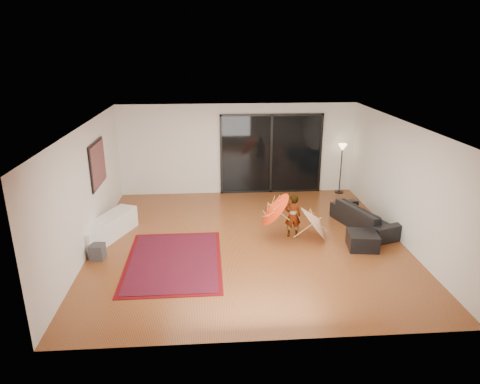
{
  "coord_description": "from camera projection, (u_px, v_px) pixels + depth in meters",
  "views": [
    {
      "loc": [
        -0.83,
        -8.91,
        4.3
      ],
      "look_at": [
        -0.16,
        0.33,
        1.1
      ],
      "focal_mm": 32.0,
      "sensor_mm": 36.0,
      "label": 1
    }
  ],
  "objects": [
    {
      "name": "floor_lamp",
      "position": [
        342.0,
        154.0,
        12.74
      ],
      "size": [
        0.26,
        0.26,
        1.52
      ],
      "color": "black",
      "rests_on": "floor"
    },
    {
      "name": "wall_left",
      "position": [
        86.0,
        190.0,
        9.18
      ],
      "size": [
        0.0,
        7.0,
        7.0
      ],
      "primitive_type": "plane",
      "rotation": [
        1.57,
        0.0,
        1.57
      ],
      "color": "silver",
      "rests_on": "floor"
    },
    {
      "name": "ottoman",
      "position": [
        363.0,
        240.0,
        9.49
      ],
      "size": [
        0.72,
        0.72,
        0.36
      ],
      "primitive_type": "cube",
      "rotation": [
        0.0,
        0.0,
        -0.14
      ],
      "color": "black",
      "rests_on": "floor"
    },
    {
      "name": "sofa",
      "position": [
        365.0,
        217.0,
        10.51
      ],
      "size": [
        1.34,
        2.1,
        0.57
      ],
      "primitive_type": "imported",
      "rotation": [
        0.0,
        0.0,
        1.89
      ],
      "color": "black",
      "rests_on": "floor"
    },
    {
      "name": "ceiling",
      "position": [
        249.0,
        125.0,
        8.98
      ],
      "size": [
        7.0,
        7.0,
        0.0
      ],
      "primitive_type": "plane",
      "rotation": [
        3.14,
        0.0,
        0.0
      ],
      "color": "white",
      "rests_on": "wall_back"
    },
    {
      "name": "parasol_orange",
      "position": [
        270.0,
        209.0,
        9.82
      ],
      "size": [
        0.7,
        0.89,
        0.9
      ],
      "rotation": [
        0.0,
        -0.88,
        0.0
      ],
      "color": "red",
      "rests_on": "child"
    },
    {
      "name": "child",
      "position": [
        293.0,
        216.0,
        9.97
      ],
      "size": [
        0.38,
        0.25,
        1.04
      ],
      "primitive_type": "imported",
      "rotation": [
        0.0,
        0.0,
        3.13
      ],
      "color": "#999999",
      "rests_on": "floor"
    },
    {
      "name": "sliding_door",
      "position": [
        271.0,
        154.0,
        12.8
      ],
      "size": [
        3.06,
        0.07,
        2.4
      ],
      "color": "black",
      "rests_on": "wall_back"
    },
    {
      "name": "wall_right",
      "position": [
        402.0,
        182.0,
        9.66
      ],
      "size": [
        0.0,
        7.0,
        7.0
      ],
      "primitive_type": "plane",
      "rotation": [
        1.57,
        0.0,
        -1.57
      ],
      "color": "silver",
      "rests_on": "floor"
    },
    {
      "name": "persian_rug",
      "position": [
        174.0,
        261.0,
        8.95
      ],
      "size": [
        1.99,
        2.77,
        0.02
      ],
      "rotation": [
        0.0,
        0.0,
        0.0
      ],
      "color": "#59070A",
      "rests_on": "floor"
    },
    {
      "name": "floor",
      "position": [
        248.0,
        241.0,
        9.86
      ],
      "size": [
        7.0,
        7.0,
        0.0
      ],
      "primitive_type": "plane",
      "color": "brown",
      "rests_on": "ground"
    },
    {
      "name": "painting",
      "position": [
        98.0,
        164.0,
        10.03
      ],
      "size": [
        0.04,
        1.28,
        1.08
      ],
      "color": "black",
      "rests_on": "wall_left"
    },
    {
      "name": "wall_front",
      "position": [
        271.0,
        262.0,
        6.12
      ],
      "size": [
        7.0,
        0.0,
        7.0
      ],
      "primitive_type": "plane",
      "rotation": [
        -1.57,
        0.0,
        0.0
      ],
      "color": "silver",
      "rests_on": "floor"
    },
    {
      "name": "speaker",
      "position": [
        98.0,
        252.0,
        9.02
      ],
      "size": [
        0.31,
        0.31,
        0.32
      ],
      "primitive_type": "cube",
      "rotation": [
        0.0,
        0.0,
        -0.09
      ],
      "color": "#424244",
      "rests_on": "floor"
    },
    {
      "name": "parasol_white",
      "position": [
        320.0,
        218.0,
        9.87
      ],
      "size": [
        0.72,
        0.94,
        0.98
      ],
      "rotation": [
        0.0,
        0.91,
        0.0
      ],
      "color": "silver",
      "rests_on": "floor"
    },
    {
      "name": "wall_back",
      "position": [
        238.0,
        149.0,
        12.72
      ],
      "size": [
        7.0,
        0.0,
        7.0
      ],
      "primitive_type": "plane",
      "rotation": [
        1.57,
        0.0,
        0.0
      ],
      "color": "silver",
      "rests_on": "floor"
    },
    {
      "name": "media_console",
      "position": [
        107.0,
        229.0,
        9.9
      ],
      "size": [
        1.16,
        1.9,
        0.52
      ],
      "primitive_type": "cube",
      "rotation": [
        0.0,
        0.0,
        -0.4
      ],
      "color": "white",
      "rests_on": "floor"
    }
  ]
}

